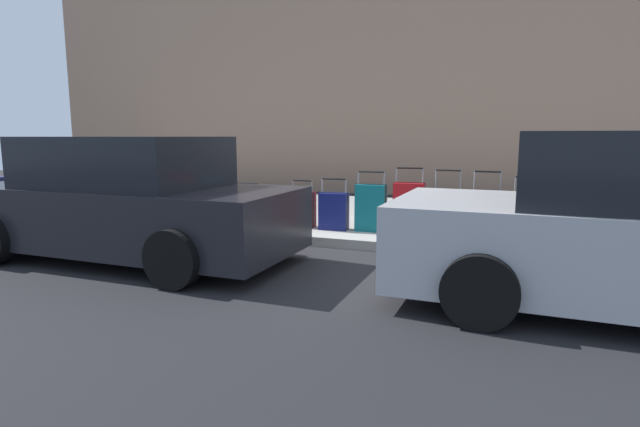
# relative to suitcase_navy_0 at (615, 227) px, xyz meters

# --- Properties ---
(ground_plane) EXTENTS (40.00, 40.00, 0.00)m
(ground_plane) POSITION_rel_suitcase_navy_0_xyz_m (3.75, 0.80, -0.41)
(ground_plane) COLOR black
(sidewalk_curb) EXTENTS (18.00, 5.00, 0.14)m
(sidewalk_curb) POSITION_rel_suitcase_navy_0_xyz_m (3.75, -1.70, -0.34)
(sidewalk_curb) COLOR #9E9B93
(sidewalk_curb) RESTS_ON ground_plane
(suitcase_navy_0) EXTENTS (0.38, 0.25, 0.75)m
(suitcase_navy_0) POSITION_rel_suitcase_navy_0_xyz_m (0.00, 0.00, 0.00)
(suitcase_navy_0) COLOR navy
(suitcase_navy_0) RESTS_ON sidewalk_curb
(suitcase_maroon_1) EXTENTS (0.48, 0.26, 0.57)m
(suitcase_maroon_1) POSITION_rel_suitcase_navy_0_xyz_m (0.55, 0.13, -0.02)
(suitcase_maroon_1) COLOR maroon
(suitcase_maroon_1) RESTS_ON sidewalk_curb
(suitcase_olive_2) EXTENTS (0.39, 0.22, 0.92)m
(suitcase_olive_2) POSITION_rel_suitcase_navy_0_xyz_m (1.10, 0.06, 0.07)
(suitcase_olive_2) COLOR #59601E
(suitcase_olive_2) RESTS_ON sidewalk_curb
(suitcase_black_3) EXTENTS (0.42, 0.22, 0.98)m
(suitcase_black_3) POSITION_rel_suitcase_navy_0_xyz_m (1.62, 0.11, 0.07)
(suitcase_black_3) COLOR black
(suitcase_black_3) RESTS_ON sidewalk_curb
(suitcase_silver_4) EXTENTS (0.42, 0.20, 0.98)m
(suitcase_silver_4) POSITION_rel_suitcase_navy_0_xyz_m (2.16, 0.06, 0.06)
(suitcase_silver_4) COLOR #9EA0A8
(suitcase_silver_4) RESTS_ON sidewalk_curb
(suitcase_red_5) EXTENTS (0.47, 0.29, 1.00)m
(suitcase_red_5) POSITION_rel_suitcase_navy_0_xyz_m (2.72, 0.05, 0.11)
(suitcase_red_5) COLOR red
(suitcase_red_5) RESTS_ON sidewalk_curb
(suitcase_teal_6) EXTENTS (0.47, 0.23, 0.93)m
(suitcase_teal_6) POSITION_rel_suitcase_navy_0_xyz_m (3.30, 0.06, 0.09)
(suitcase_teal_6) COLOR #0F606B
(suitcase_teal_6) RESTS_ON sidewalk_curb
(suitcase_navy_7) EXTENTS (0.46, 0.29, 0.81)m
(suitcase_navy_7) POSITION_rel_suitcase_navy_0_xyz_m (3.88, 0.12, 0.02)
(suitcase_navy_7) COLOR navy
(suitcase_navy_7) RESTS_ON sidewalk_curb
(suitcase_maroon_8) EXTENTS (0.40, 0.24, 0.77)m
(suitcase_maroon_8) POSITION_rel_suitcase_navy_0_xyz_m (4.42, 0.09, 0.01)
(suitcase_maroon_8) COLOR maroon
(suitcase_maroon_8) RESTS_ON sidewalk_curb
(suitcase_olive_9) EXTENTS (0.37, 0.22, 0.66)m
(suitcase_olive_9) POSITION_rel_suitcase_navy_0_xyz_m (4.92, 0.02, 0.03)
(suitcase_olive_9) COLOR #59601E
(suitcase_olive_9) RESTS_ON sidewalk_curb
(suitcase_black_10) EXTENTS (0.48, 0.23, 0.69)m
(suitcase_black_10) POSITION_rel_suitcase_navy_0_xyz_m (5.45, 0.03, 0.04)
(suitcase_black_10) COLOR black
(suitcase_black_10) RESTS_ON sidewalk_curb
(suitcase_silver_11) EXTENTS (0.42, 0.24, 0.82)m
(suitcase_silver_11) POSITION_rel_suitcase_navy_0_xyz_m (6.02, 0.08, 0.01)
(suitcase_silver_11) COLOR #9EA0A8
(suitcase_silver_11) RESTS_ON sidewalk_curb
(fire_hydrant) EXTENTS (0.39, 0.21, 0.83)m
(fire_hydrant) POSITION_rel_suitcase_navy_0_xyz_m (6.97, 0.06, 0.16)
(fire_hydrant) COLOR red
(fire_hydrant) RESTS_ON sidewalk_curb
(bollard_post) EXTENTS (0.14, 0.14, 0.72)m
(bollard_post) POSITION_rel_suitcase_navy_0_xyz_m (7.67, 0.21, 0.08)
(bollard_post) COLOR brown
(bollard_post) RESTS_ON sidewalk_curb
(parked_car_charcoal_1) EXTENTS (4.44, 2.02, 1.58)m
(parked_car_charcoal_1) POSITION_rel_suitcase_navy_0_xyz_m (5.93, 2.31, 0.33)
(parked_car_charcoal_1) COLOR black
(parked_car_charcoal_1) RESTS_ON ground_plane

